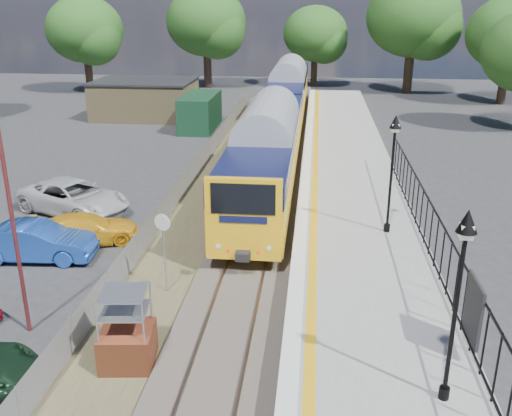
# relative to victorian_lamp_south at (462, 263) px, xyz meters

# --- Properties ---
(ground) EXTENTS (120.00, 120.00, 0.00)m
(ground) POSITION_rel_victorian_lamp_south_xyz_m (-5.50, 4.00, -4.30)
(ground) COLOR #2D2D30
(ground) RESTS_ON ground
(track_bed) EXTENTS (5.90, 80.00, 0.29)m
(track_bed) POSITION_rel_victorian_lamp_south_xyz_m (-5.97, 13.67, -4.21)
(track_bed) COLOR #473F38
(track_bed) RESTS_ON ground
(platform) EXTENTS (5.00, 70.00, 0.90)m
(platform) POSITION_rel_victorian_lamp_south_xyz_m (-1.30, 12.00, -3.85)
(platform) COLOR gray
(platform) RESTS_ON ground
(platform_edge) EXTENTS (0.90, 70.00, 0.01)m
(platform_edge) POSITION_rel_victorian_lamp_south_xyz_m (-3.36, 12.00, -3.39)
(platform_edge) COLOR silver
(platform_edge) RESTS_ON platform
(victorian_lamp_south) EXTENTS (0.44, 0.44, 4.60)m
(victorian_lamp_south) POSITION_rel_victorian_lamp_south_xyz_m (0.00, 0.00, 0.00)
(victorian_lamp_south) COLOR black
(victorian_lamp_south) RESTS_ON platform
(victorian_lamp_north) EXTENTS (0.44, 0.44, 4.60)m
(victorian_lamp_north) POSITION_rel_victorian_lamp_south_xyz_m (-0.20, 10.00, 0.00)
(victorian_lamp_north) COLOR black
(victorian_lamp_north) RESTS_ON platform
(palisade_fence) EXTENTS (0.12, 26.00, 2.00)m
(palisade_fence) POSITION_rel_victorian_lamp_south_xyz_m (1.05, 6.24, -2.46)
(palisade_fence) COLOR black
(palisade_fence) RESTS_ON platform
(wire_fence) EXTENTS (0.06, 52.00, 1.20)m
(wire_fence) POSITION_rel_victorian_lamp_south_xyz_m (-9.70, 16.00, -3.70)
(wire_fence) COLOR #999EA3
(wire_fence) RESTS_ON ground
(outbuilding) EXTENTS (10.80, 10.10, 3.12)m
(outbuilding) POSITION_rel_victorian_lamp_south_xyz_m (-16.41, 35.21, -2.78)
(outbuilding) COLOR #8E7D50
(outbuilding) RESTS_ON ground
(tree_line) EXTENTS (56.80, 43.80, 11.88)m
(tree_line) POSITION_rel_victorian_lamp_south_xyz_m (-4.10, 46.00, 2.31)
(tree_line) COLOR #332319
(tree_line) RESTS_ON ground
(train) EXTENTS (2.82, 40.83, 3.51)m
(train) POSITION_rel_victorian_lamp_south_xyz_m (-5.50, 27.62, -1.96)
(train) COLOR yellow
(train) RESTS_ON ground
(brick_plinth) EXTENTS (1.55, 1.55, 2.26)m
(brick_plinth) POSITION_rel_victorian_lamp_south_xyz_m (-8.00, 1.74, -3.21)
(brick_plinth) COLOR #964626
(brick_plinth) RESTS_ON ground
(speed_sign) EXTENTS (0.57, 0.20, 2.89)m
(speed_sign) POSITION_rel_victorian_lamp_south_xyz_m (-8.00, 5.83, -2.32)
(speed_sign) COLOR #999EA3
(speed_sign) RESTS_ON ground
(carpark_lamp) EXTENTS (0.25, 0.50, 7.61)m
(carpark_lamp) POSITION_rel_victorian_lamp_south_xyz_m (-11.54, 3.06, 0.00)
(carpark_lamp) COLOR #541C1D
(carpark_lamp) RESTS_ON ground
(car_blue) EXTENTS (4.57, 1.86, 1.47)m
(car_blue) POSITION_rel_victorian_lamp_south_xyz_m (-13.61, 7.92, -3.56)
(car_blue) COLOR #1A419D
(car_blue) RESTS_ON ground
(car_yellow) EXTENTS (4.64, 3.23, 1.25)m
(car_yellow) POSITION_rel_victorian_lamp_south_xyz_m (-12.33, 9.62, -3.67)
(car_yellow) COLOR yellow
(car_yellow) RESTS_ON ground
(car_white) EXTENTS (6.11, 4.58, 1.54)m
(car_white) POSITION_rel_victorian_lamp_south_xyz_m (-14.23, 13.00, -3.53)
(car_white) COLOR silver
(car_white) RESTS_ON ground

